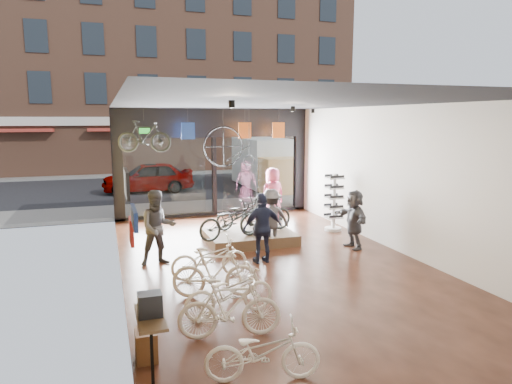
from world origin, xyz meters
name	(u,v)px	position (x,y,z in m)	size (l,w,h in m)	color
ground_plane	(272,264)	(0.00, 0.00, -0.02)	(7.00, 12.00, 0.04)	black
ceiling	(273,103)	(0.00, 0.00, 3.82)	(7.00, 12.00, 0.04)	black
wall_left	(116,193)	(-3.52, 0.00, 1.90)	(0.04, 12.00, 3.80)	olive
wall_right	(399,179)	(3.52, 0.00, 1.90)	(0.04, 12.00, 3.80)	beige
wall_back	(461,260)	(0.00, -6.02, 1.90)	(7.00, 0.04, 3.80)	beige
storefront	(214,162)	(0.00, 6.00, 1.90)	(7.00, 0.26, 3.80)	black
exit_sign	(144,131)	(-2.40, 5.88, 3.05)	(0.35, 0.06, 0.18)	#198C26
street_road	(177,182)	(0.00, 15.00, -0.01)	(30.00, 18.00, 0.02)	black
sidewalk_near	(208,207)	(0.00, 7.20, 0.06)	(30.00, 2.40, 0.12)	slate
sidewalk_far	(167,173)	(0.00, 19.00, 0.06)	(30.00, 2.00, 0.12)	slate
opposite_building	(159,64)	(0.00, 21.50, 7.00)	(26.00, 5.00, 14.00)	brown
street_car	(148,177)	(-1.81, 12.00, 0.72)	(1.69, 4.21, 1.43)	gray
box_truck	(269,164)	(3.95, 11.00, 1.23)	(2.08, 6.25, 2.46)	silver
floor_bike_0	(263,352)	(-1.86, -4.64, 0.41)	(0.54, 1.55, 0.81)	beige
floor_bike_1	(230,308)	(-1.95, -3.34, 0.50)	(0.47, 1.65, 0.99)	beige
floor_bike_2	(229,292)	(-1.75, -2.55, 0.44)	(0.58, 1.66, 0.87)	beige
floor_bike_3	(215,272)	(-1.78, -1.63, 0.50)	(0.47, 1.67, 1.01)	beige
floor_bike_4	(210,258)	(-1.65, -0.52, 0.45)	(0.59, 1.70, 0.89)	beige
display_platform	(249,237)	(0.06, 1.98, 0.15)	(2.40, 1.80, 0.30)	#492F21
display_bike_left	(230,221)	(-0.64, 1.46, 0.78)	(0.64, 1.83, 0.96)	black
display_bike_mid	(266,214)	(0.50, 1.86, 0.80)	(0.47, 1.65, 0.99)	black
display_bike_right	(241,214)	(-0.05, 2.47, 0.73)	(0.57, 1.62, 0.85)	black
customer_1	(158,228)	(-2.60, 0.79, 0.90)	(0.88, 0.68, 1.80)	#3F3F44
customer_2	(263,228)	(-0.19, 0.15, 0.85)	(1.00, 0.42, 1.71)	#161C33
customer_3	(271,218)	(0.48, 1.36, 0.80)	(1.03, 0.59, 1.59)	#3F3F44
customer_4	(273,194)	(1.68, 4.45, 0.91)	(0.89, 0.58, 1.81)	#CC4C72
customer_5	(354,219)	(2.54, 0.55, 0.79)	(1.47, 0.47, 1.59)	#3F3F44
sunglasses_rack	(334,203)	(2.95, 2.46, 0.89)	(0.52, 0.43, 1.77)	white
wall_merch	(135,272)	(-3.38, -3.50, 1.30)	(0.40, 2.40, 2.60)	navy
penny_farthing	(232,148)	(0.28, 4.60, 2.50)	(1.67, 0.06, 1.33)	black
hung_bike	(144,136)	(-2.55, 4.20, 2.93)	(0.45, 1.58, 0.95)	black
jersey_left	(188,131)	(-1.05, 5.20, 3.05)	(0.45, 0.03, 0.55)	#1E3F99
jersey_mid	(245,130)	(0.92, 5.20, 3.05)	(0.45, 0.03, 0.55)	#CC5919
jersey_right	(279,130)	(2.16, 5.20, 3.05)	(0.45, 0.03, 0.55)	#CC5919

